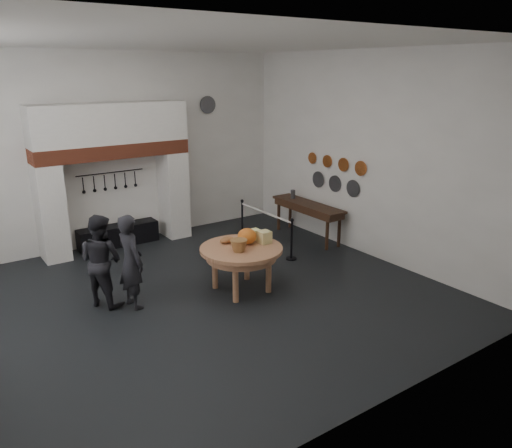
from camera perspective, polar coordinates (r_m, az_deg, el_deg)
floor at (r=9.36m, az=-7.45°, el=-8.73°), size 9.00×8.00×0.02m
ceiling at (r=8.43m, az=-8.71°, el=19.96°), size 9.00×8.00×0.02m
wall_back at (r=12.26m, az=-16.65°, el=8.00°), size 9.00×0.02×4.50m
wall_front at (r=5.48m, az=11.40°, el=-2.63°), size 9.00×0.02×4.50m
wall_right at (r=11.33m, az=12.85°, el=7.57°), size 0.02×8.00×4.50m
chimney_pier_left at (r=11.80m, az=-22.38°, el=1.21°), size 0.55×0.70×2.15m
chimney_pier_right at (r=12.71m, az=-9.39°, el=3.38°), size 0.55×0.70×2.15m
hearth_brick_band at (r=11.93m, az=-16.13°, el=8.09°), size 3.50×0.72×0.32m
chimney_hood at (r=11.85m, az=-16.38°, el=11.00°), size 3.50×0.70×0.90m
iron_range at (r=12.47m, az=-15.45°, el=-1.25°), size 1.90×0.45×0.50m
utensil_rail at (r=12.27m, az=-16.33°, el=5.66°), size 1.60×0.02×0.02m
work_table at (r=9.40m, az=-1.70°, el=-2.88°), size 1.80×1.80×0.07m
pumpkin at (r=9.52m, az=-1.03°, el=-1.40°), size 0.36×0.36×0.31m
cheese_block_big at (r=9.58m, az=0.96°, el=-1.50°), size 0.22×0.22×0.24m
cheese_block_small at (r=9.81m, az=-0.16°, el=-1.17°), size 0.18×0.18×0.20m
wicker_basket at (r=9.16m, az=-1.98°, el=-2.48°), size 0.37×0.37×0.22m
bread_loaf at (r=9.60m, az=-3.35°, el=-1.84°), size 0.31×0.18×0.13m
visitor_near at (r=9.03m, az=-14.11°, el=-4.18°), size 0.49×0.67×1.71m
visitor_far at (r=9.28m, az=-17.30°, el=-3.98°), size 0.96×1.03×1.68m
side_table at (r=12.43m, az=5.96°, el=2.23°), size 0.55×2.20×0.06m
pewter_jug at (r=12.84m, az=4.24°, el=3.42°), size 0.12×0.12×0.22m
copper_pan_a at (r=11.49m, az=11.88°, el=6.24°), size 0.03×0.34×0.34m
copper_pan_b at (r=11.86m, az=9.95°, el=6.69°), size 0.03×0.32×0.32m
copper_pan_c at (r=12.25m, az=8.15°, el=7.11°), size 0.03×0.30×0.30m
copper_pan_d at (r=12.65m, az=6.45°, el=7.50°), size 0.03×0.28×0.28m
pewter_plate_left at (r=11.72m, az=11.02°, el=4.01°), size 0.03×0.40×0.40m
pewter_plate_mid at (r=12.14m, az=9.01°, el=4.57°), size 0.03×0.40×0.40m
pewter_plate_right at (r=12.57m, az=7.12°, el=5.08°), size 0.03×0.40×0.40m
pewter_plate_back_right at (r=13.21m, az=-5.54°, el=13.40°), size 0.44×0.03×0.44m
barrier_post_near at (r=11.09m, az=4.10°, el=-1.86°), size 0.05×0.05×0.90m
barrier_post_far at (r=12.63m, az=-1.58°, el=0.59°), size 0.05×0.05×0.90m
barrier_rope at (r=11.72m, az=1.08°, el=1.30°), size 0.04×2.00×0.04m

